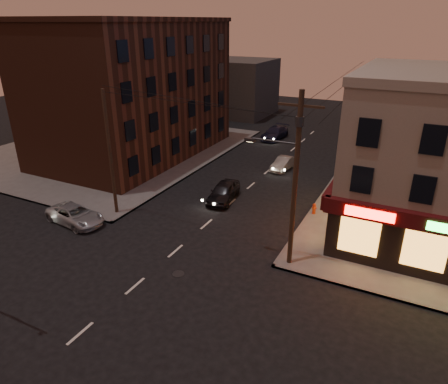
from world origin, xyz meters
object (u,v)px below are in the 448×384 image
Objects in this scene: sedan_mid at (283,164)px; fire_hydrant at (314,208)px; sedan_far at (275,133)px; sedan_near at (223,192)px; suv_cross at (75,215)px.

sedan_mid reaches higher than fire_hydrant.
sedan_far is 20.75m from fire_hydrant.
fire_hydrant is at bearing -2.43° from sedan_near.
suv_cross is 1.26× the size of sedan_mid.
sedan_mid is (9.52, 17.19, -0.04)m from suv_cross.
sedan_mid is 4.48× the size of fire_hydrant.
sedan_mid is at bearing -62.10° from sedan_far.
suv_cross reaches higher than fire_hydrant.
fire_hydrant is at bearing -58.37° from sedan_far.
sedan_mid is 0.74× the size of sedan_far.
sedan_far is at bearing 117.91° from fire_hydrant.
suv_cross is 19.65m from sedan_mid.
sedan_mid is (1.90, 9.00, -0.14)m from sedan_near.
sedan_near reaches higher than suv_cross.
fire_hydrant is at bearing -51.48° from suv_cross.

